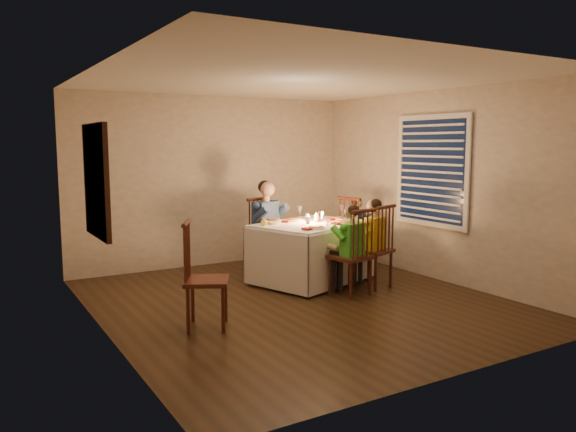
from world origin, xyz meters
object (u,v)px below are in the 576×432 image
chair_near_right (372,287)px  chair_extra (208,327)px  serving_bowl (273,222)px  chair_near_left (350,295)px  chair_end (356,268)px  child_yellow (372,287)px  child_green (350,295)px  dining_table (312,240)px  child_teal (356,268)px  adult (268,273)px  chair_adult (268,273)px

chair_near_right → chair_extra: 2.54m
chair_near_right → serving_bowl: 1.57m
chair_near_left → chair_end: same height
child_yellow → serving_bowl: 1.57m
chair_end → child_green: child_green is taller
dining_table → chair_extra: (-1.99, -1.10, -0.57)m
child_teal → serving_bowl: 1.72m
chair_near_left → adult: adult is taller
child_yellow → chair_extra: bearing=-8.0°
adult → child_green: adult is taller
chair_extra → child_yellow: 2.54m
chair_extra → child_yellow: bearing=-52.1°
child_green → chair_extra: bearing=-4.4°
chair_near_left → chair_end: (1.00, 1.16, 0.00)m
chair_near_left → chair_extra: bearing=-4.4°
chair_near_left → child_yellow: 0.53m
chair_end → adult: adult is taller
child_green → serving_bowl: (-0.51, 1.06, 0.83)m
chair_end → child_green: (-1.00, -1.16, 0.00)m
chair_adult → chair_near_right: bearing=-78.8°
chair_extra → chair_near_left: bearing=-54.7°
chair_extra → child_yellow: (2.50, 0.43, 0.00)m
chair_near_left → adult: 1.62m
chair_near_right → child_yellow: (0.00, 0.00, 0.00)m
adult → child_yellow: adult is taller
child_green → chair_adult: bearing=-90.9°
chair_extra → serving_bowl: serving_bowl is taller
chair_near_left → child_yellow: bearing=-171.4°
chair_extra → child_yellow: child_yellow is taller
chair_near_right → adult: bearing=-78.4°
dining_table → serving_bowl: size_ratio=8.13×
chair_adult → chair_extra: bearing=-151.1°
chair_extra → adult: 2.51m
chair_near_right → adult: 1.62m
dining_table → chair_near_right: (0.51, -0.67, -0.57)m
chair_end → adult: size_ratio=0.81×
dining_table → serving_bowl: 0.60m
chair_extra → child_green: bearing=-54.7°
chair_end → child_green: size_ratio=0.97×
child_yellow → chair_end: bearing=-134.9°
chair_near_left → child_teal: chair_near_left is taller
chair_near_left → child_teal: (1.00, 1.16, 0.00)m
adult → child_teal: bearing=-36.6°
adult → serving_bowl: size_ratio=6.03×
chair_end → child_yellow: bearing=140.1°
chair_adult → child_green: bearing=-97.6°
chair_extra → child_green: size_ratio=0.97×
chair_near_left → child_teal: size_ratio=1.02×
child_yellow → chair_near_left: bearing=2.3°
dining_table → chair_adult: (-0.29, 0.74, -0.57)m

